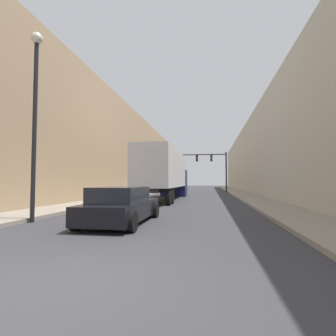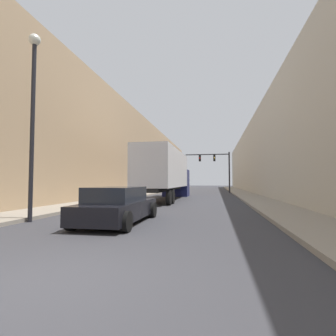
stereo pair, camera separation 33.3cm
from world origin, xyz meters
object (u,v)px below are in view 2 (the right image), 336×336
Objects in this scene: sedan_car at (118,206)px; traffic_signal_gantry at (218,164)px; street_lamp at (33,101)px; semi_truck at (167,173)px.

sedan_car is 0.75× the size of traffic_signal_gantry.
sedan_car is at bearing 6.41° from street_lamp.
street_lamp is (-2.81, -12.97, 2.38)m from semi_truck.
semi_truck is 13.48m from street_lamp.
street_lamp reaches higher than sedan_car.
traffic_signal_gantry reaches higher than semi_truck.
street_lamp reaches higher than traffic_signal_gantry.
semi_truck is 2.81× the size of sedan_car.
street_lamp is at bearing -104.38° from traffic_signal_gantry.
traffic_signal_gantry is (3.87, 27.79, 3.28)m from sedan_car.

